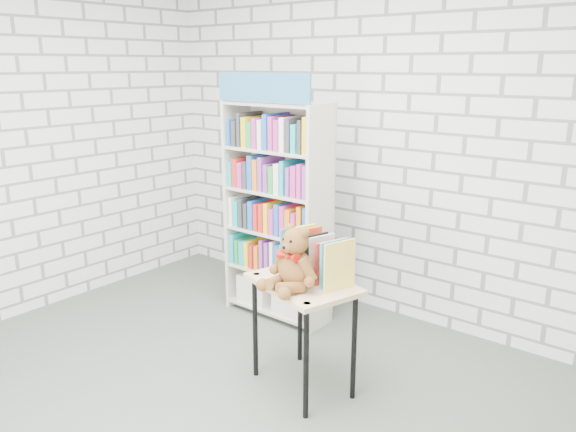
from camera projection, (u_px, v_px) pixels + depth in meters
The scene contains 6 objects.
ground at pixel (206, 412), 3.42m from camera, with size 4.50×4.50×0.00m, color #465245.
room_shell at pixel (193, 116), 2.95m from camera, with size 4.52×4.02×2.81m.
bookshelf at pixel (278, 210), 4.54m from camera, with size 0.89×0.34×1.99m.
display_table at pixel (303, 297), 3.53m from camera, with size 0.79×0.65×0.74m.
table_books at pixel (318, 257), 3.53m from camera, with size 0.52×0.34×0.28m.
teddy_bear at pixel (293, 264), 3.37m from camera, with size 0.36×0.34×0.39m.
Camera 1 is at (2.26, -2.01, 2.05)m, focal length 35.00 mm.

